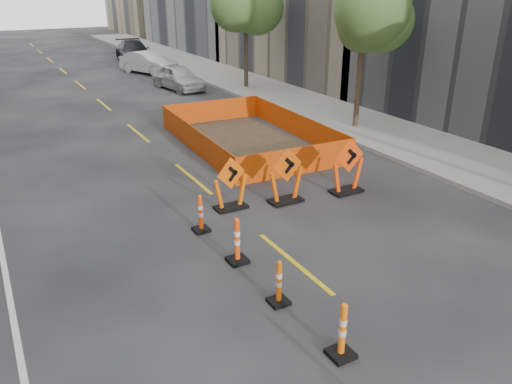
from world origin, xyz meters
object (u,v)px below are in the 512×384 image
channelizer_3 (343,330)px  channelizer_6 (201,213)px  channelizer_5 (237,240)px  parked_car_far (134,52)px  channelizer_4 (279,282)px  chevron_sign_right (348,166)px  chevron_sign_center (286,175)px  parked_car_mid (148,63)px  chevron_sign_left (230,183)px  parked_car_near (178,77)px

channelizer_3 → channelizer_6: channelizer_3 is taller
channelizer_5 → parked_car_far: 31.62m
channelizer_4 → chevron_sign_right: (4.77, 3.83, 0.35)m
channelizer_5 → chevron_sign_center: 3.60m
chevron_sign_right → parked_car_far: chevron_sign_right is taller
channelizer_4 → channelizer_5: bearing=89.7°
chevron_sign_center → channelizer_3: bearing=-118.3°
parked_car_mid → chevron_sign_right: bearing=-117.6°
chevron_sign_right → parked_car_mid: (1.39, 23.28, -0.10)m
chevron_sign_left → chevron_sign_right: chevron_sign_right is taller
parked_car_near → parked_car_mid: size_ratio=0.93×
channelizer_4 → chevron_sign_center: bearing=56.1°
channelizer_4 → channelizer_5: 1.81m
channelizer_6 → parked_car_near: parked_car_near is taller
chevron_sign_left → channelizer_3: bearing=-109.9°
channelizer_3 → channelizer_4: 1.82m
channelizer_3 → chevron_sign_left: 6.39m
chevron_sign_right → channelizer_4: bearing=-141.9°
parked_car_mid → channelizer_4: bearing=-127.0°
channelizer_5 → parked_car_far: (6.76, 30.89, 0.24)m
chevron_sign_center → chevron_sign_right: chevron_sign_right is taller
chevron_sign_right → parked_car_near: size_ratio=0.40×
channelizer_5 → channelizer_6: 1.82m
channelizer_4 → parked_car_far: size_ratio=0.18×
chevron_sign_right → parked_car_mid: 23.32m
parked_car_far → chevron_sign_left: bearing=-94.1°
channelizer_3 → channelizer_4: (-0.13, 1.81, -0.05)m
chevron_sign_left → chevron_sign_right: (3.58, -0.66, 0.07)m
channelizer_3 → channelizer_4: channelizer_3 is taller
parked_car_near → chevron_sign_right: bearing=-102.2°
channelizer_4 → parked_car_near: (5.99, 20.98, 0.22)m
chevron_sign_left → parked_car_near: 17.18m
channelizer_6 → chevron_sign_left: 1.57m
channelizer_5 → parked_car_far: size_ratio=0.20×
channelizer_5 → chevron_sign_left: size_ratio=0.73×
parked_car_far → parked_car_near: bearing=-86.7°
chevron_sign_right → parked_car_far: bearing=85.4°
chevron_sign_left → parked_car_near: bearing=63.3°
channelizer_6 → channelizer_3: bearing=-87.5°
chevron_sign_center → parked_car_far: bearing=77.7°
channelizer_4 → chevron_sign_center: size_ratio=0.60×
channelizer_5 → chevron_sign_center: chevron_sign_center is taller
channelizer_3 → channelizer_5: (-0.12, 3.62, 0.02)m
channelizer_3 → parked_car_near: (5.85, 22.79, 0.17)m
channelizer_5 → chevron_sign_left: bearing=66.4°
channelizer_4 → channelizer_5: size_ratio=0.88×
channelizer_6 → parked_car_mid: size_ratio=0.23×
channelizer_3 → chevron_sign_right: 7.30m
chevron_sign_right → parked_car_mid: bearing=85.9°
channelizer_3 → chevron_sign_left: bearing=80.6°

